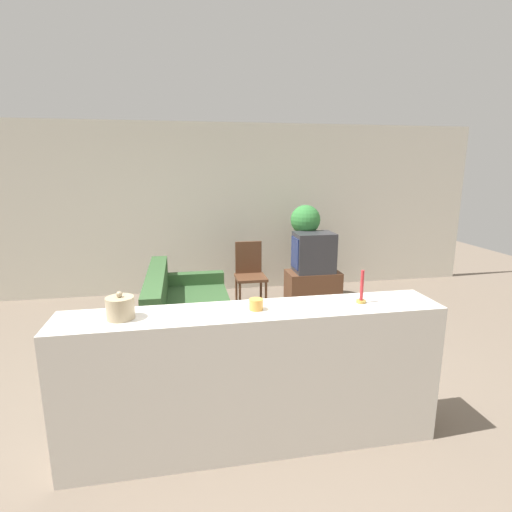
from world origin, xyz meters
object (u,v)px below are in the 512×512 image
television (313,252)px  decorative_bowl (120,308)px  wooden_chair (250,271)px  potted_plant (305,221)px  couch (187,317)px

television → decorative_bowl: (-2.28, -2.83, 0.32)m
wooden_chair → decorative_bowl: bearing=-114.3°
wooden_chair → potted_plant: bearing=7.9°
television → wooden_chair: 0.97m
potted_plant → decorative_bowl: size_ratio=2.96×
decorative_bowl → potted_plant: bearing=54.6°
television → decorative_bowl: size_ratio=3.09×
television → potted_plant: (-0.03, 0.34, 0.41)m
television → decorative_bowl: 3.65m
couch → wooden_chair: (0.95, 1.14, 0.22)m
couch → decorative_bowl: bearing=-102.6°
potted_plant → couch: bearing=-145.3°
couch → wooden_chair: size_ratio=1.94×
television → potted_plant: potted_plant is taller
wooden_chair → couch: bearing=-129.7°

